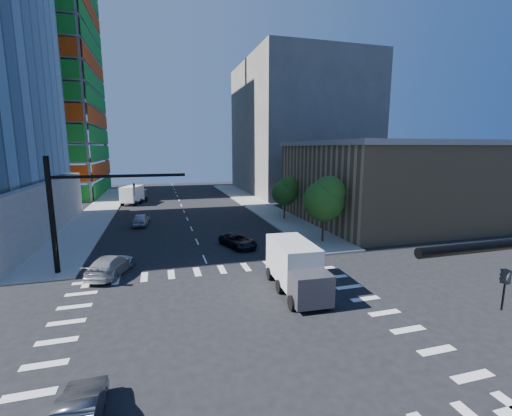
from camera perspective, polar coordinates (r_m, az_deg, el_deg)
name	(u,v)px	position (r m, az deg, el deg)	size (l,w,h in m)	color
ground	(234,326)	(20.05, -3.74, -19.04)	(160.00, 160.00, 0.00)	black
road_markings	(234,326)	(20.05, -3.74, -19.02)	(20.00, 20.00, 0.01)	silver
sidewalk_ne	(254,203)	(60.17, -0.26, 0.77)	(5.00, 60.00, 0.15)	#9B9893
sidewalk_nw	(101,210)	(58.63, -24.48, -0.38)	(5.00, 60.00, 0.15)	#9B9893
construction_building	(24,69)	(83.91, -34.19, 18.57)	(25.16, 34.50, 70.60)	gray
commercial_building	(381,181)	(48.71, 20.12, 4.20)	(20.50, 22.50, 10.60)	#947A55
bg_building_ne	(299,128)	(78.50, 7.15, 13.05)	(24.00, 30.00, 28.00)	#5F5B55
signal_mast_nw	(73,204)	(29.65, -28.22, 0.60)	(10.20, 0.40, 9.00)	black
tree_south	(325,198)	(35.42, 11.50, 1.62)	(4.16, 4.16, 6.82)	#382316
tree_north	(286,191)	(46.49, 4.99, 2.87)	(3.54, 3.52, 5.78)	#382316
car_nb_far	(238,241)	(34.11, -3.03, -5.44)	(2.16, 4.68, 1.30)	black
car_sb_near	(111,265)	(29.08, -23.09, -8.76)	(2.16, 5.32, 1.55)	#BBBBBB
car_sb_mid	(141,219)	(45.80, -18.59, -1.81)	(1.80, 4.48, 1.53)	#B0B4B8
car_sb_cross	(78,415)	(15.05, -27.48, -28.25)	(1.41, 4.03, 1.33)	#414246
box_truck_near	(297,272)	(23.62, 6.92, -10.56)	(2.98, 6.40, 3.29)	black
box_truck_far	(135,196)	(64.05, -19.58, 1.95)	(4.44, 6.56, 3.17)	black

